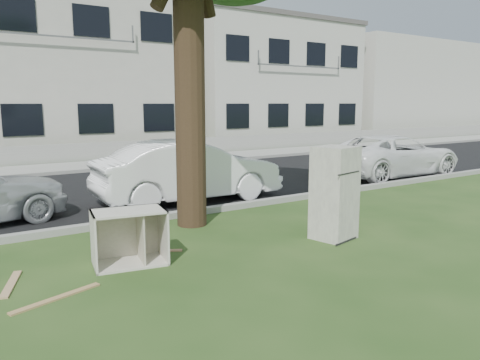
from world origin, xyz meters
TOP-DOWN VIEW (x-y plane):
  - ground at (0.00, 0.00)m, footprint 120.00×120.00m
  - road at (0.00, 6.00)m, footprint 120.00×7.00m
  - kerb_near at (0.00, 2.45)m, footprint 120.00×0.18m
  - kerb_far at (0.00, 9.55)m, footprint 120.00×0.18m
  - sidewalk at (0.00, 11.00)m, footprint 120.00×2.80m
  - low_wall at (0.00, 12.60)m, footprint 120.00×0.15m
  - townhouse_center at (0.00, 17.50)m, footprint 11.22×8.16m
  - townhouse_right at (12.00, 17.50)m, footprint 10.20×8.16m
  - filler_right at (26.00, 18.00)m, footprint 16.00×9.00m
  - fridge at (1.15, -0.27)m, footprint 0.74×0.71m
  - cabinet at (-2.12, 0.38)m, footprint 1.08×0.78m
  - plank_a at (-3.25, -0.30)m, footprint 1.07×0.42m
  - plank_b at (-1.60, 0.69)m, footprint 0.74×0.46m
  - plank_c at (-3.63, 0.45)m, footprint 0.37×0.88m
  - car_center at (0.53, 3.72)m, footprint 4.28×1.62m
  - car_right at (7.48, 3.64)m, footprint 4.63×2.24m

SIDE VIEW (x-z plane):
  - ground at x=0.00m, z-range 0.00..0.00m
  - kerb_near at x=0.00m, z-range -0.06..0.06m
  - kerb_far at x=0.00m, z-range -0.06..0.06m
  - road at x=0.00m, z-range 0.00..0.01m
  - sidewalk at x=0.00m, z-range 0.00..0.01m
  - plank_b at x=-1.60m, z-range 0.00..0.02m
  - plank_a at x=-3.25m, z-range 0.00..0.02m
  - plank_c at x=-3.63m, z-range 0.00..0.02m
  - low_wall at x=0.00m, z-range 0.00..0.70m
  - cabinet at x=-2.12m, z-range 0.00..0.77m
  - car_right at x=7.48m, z-range 0.00..1.27m
  - car_center at x=0.53m, z-range 0.00..1.39m
  - fridge at x=1.15m, z-range 0.00..1.53m
  - filler_right at x=26.00m, z-range 0.00..6.40m
  - townhouse_right at x=12.00m, z-range 0.00..6.84m
  - townhouse_center at x=0.00m, z-range 0.00..7.44m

